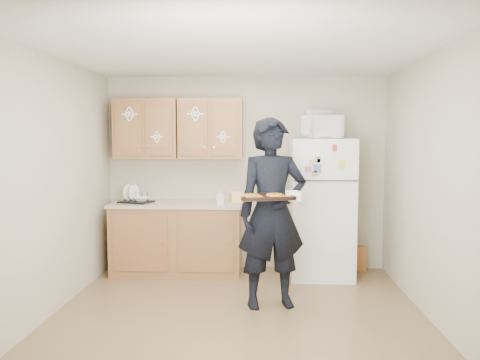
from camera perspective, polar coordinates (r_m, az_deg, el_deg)
name	(u,v)px	position (r m, az deg, el deg)	size (l,w,h in m)	color
floor	(238,318)	(4.64, -0.23, -16.43)	(3.60, 3.60, 0.00)	brown
ceiling	(238,50)	(4.39, -0.24, 15.57)	(3.60, 3.60, 0.00)	silver
wall_back	(245,173)	(6.13, 0.65, 0.82)	(3.60, 0.04, 2.50)	#B7AF94
wall_front	(221,220)	(2.56, -2.35, -4.91)	(3.60, 0.04, 2.50)	#B7AF94
wall_left	(49,186)	(4.78, -22.30, -0.70)	(0.04, 3.60, 2.50)	#B7AF94
wall_right	(435,188)	(4.61, 22.72, -0.91)	(0.04, 3.60, 2.50)	#B7AF94
refrigerator	(321,208)	(5.85, 9.87, -3.40)	(0.75, 0.70, 1.70)	white
base_cabinet	(177,239)	(6.02, -7.64, -7.18)	(1.60, 0.60, 0.86)	brown
countertop	(177,204)	(5.95, -7.69, -2.94)	(1.64, 0.64, 0.04)	beige
upper_cab_left	(147,129)	(6.11, -11.28, 6.11)	(0.80, 0.33, 0.75)	brown
upper_cab_right	(211,129)	(5.96, -3.57, 6.22)	(0.80, 0.33, 0.75)	brown
cereal_box	(358,259)	(6.30, 14.22, -9.28)	(0.20, 0.07, 0.32)	gold
person	(272,213)	(4.71, 3.94, -4.04)	(0.70, 0.46, 1.91)	black
baking_tray	(265,198)	(4.39, 3.08, -2.16)	(0.49, 0.36, 0.04)	black
pizza_front_left	(255,197)	(4.29, 1.86, -2.09)	(0.16, 0.16, 0.02)	orange
pizza_front_right	(279,196)	(4.34, 4.81, -2.01)	(0.16, 0.16, 0.02)	orange
pizza_back_left	(251,195)	(4.44, 1.38, -1.84)	(0.16, 0.16, 0.02)	orange
pizza_back_right	(275,194)	(4.50, 4.23, -1.77)	(0.16, 0.16, 0.02)	orange
microwave	(323,127)	(5.74, 10.11, 6.34)	(0.50, 0.34, 0.28)	white
foil_pan	(318,113)	(5.77, 9.53, 8.05)	(0.31, 0.22, 0.07)	silver
dish_rack	(136,197)	(6.03, -12.56, -1.98)	(0.38, 0.29, 0.15)	black
bowl	(142,199)	(6.02, -11.90, -2.28)	(0.21, 0.21, 0.05)	white
soap_bottle	(220,196)	(5.71, -2.45, -2.02)	(0.09, 0.09, 0.20)	white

